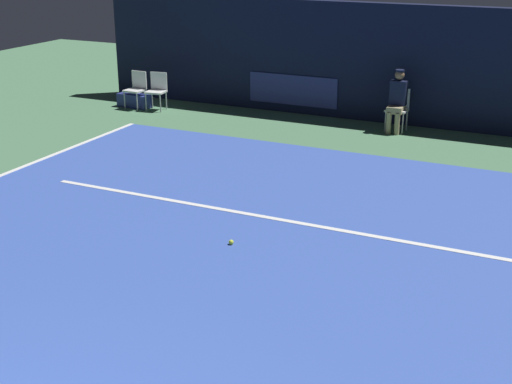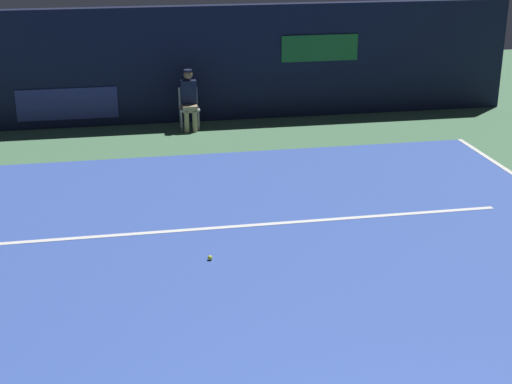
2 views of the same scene
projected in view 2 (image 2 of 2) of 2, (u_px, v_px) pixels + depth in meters
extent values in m
plane|color=#4C7A56|center=(257.00, 288.00, 9.91)|extent=(31.66, 31.66, 0.00)
cube|color=#3856B2|center=(257.00, 288.00, 9.91)|extent=(11.08, 11.65, 0.01)
cube|color=white|center=(232.00, 227.00, 11.78)|extent=(8.64, 0.10, 0.01)
cube|color=#141933|center=(186.00, 64.00, 17.29)|extent=(15.31, 0.30, 2.60)
cube|color=navy|center=(67.00, 104.00, 16.93)|extent=(2.20, 0.04, 0.70)
cube|color=#1E6B2D|center=(320.00, 48.00, 17.57)|extent=(1.80, 0.04, 0.60)
cube|color=white|center=(189.00, 109.00, 16.89)|extent=(0.44, 0.40, 0.04)
cube|color=white|center=(188.00, 96.00, 17.00)|extent=(0.42, 0.03, 0.42)
cylinder|color=#B2B2B7|center=(182.00, 121.00, 16.78)|extent=(0.03, 0.03, 0.46)
cylinder|color=#B2B2B7|center=(199.00, 120.00, 16.85)|extent=(0.03, 0.03, 0.46)
cylinder|color=#B2B2B7|center=(180.00, 117.00, 17.10)|extent=(0.03, 0.03, 0.46)
cylinder|color=#B2B2B7|center=(197.00, 116.00, 17.16)|extent=(0.03, 0.03, 0.46)
cube|color=tan|center=(190.00, 108.00, 16.81)|extent=(0.32, 0.40, 0.14)
cylinder|color=tan|center=(187.00, 122.00, 16.72)|extent=(0.11, 0.11, 0.46)
cylinder|color=tan|center=(195.00, 122.00, 16.75)|extent=(0.11, 0.11, 0.46)
cube|color=#141933|center=(188.00, 92.00, 16.80)|extent=(0.34, 0.22, 0.52)
sphere|color=#8C6647|center=(188.00, 75.00, 16.67)|extent=(0.20, 0.20, 0.20)
cylinder|color=#141933|center=(188.00, 71.00, 16.64)|extent=(0.19, 0.19, 0.04)
sphere|color=#CCE033|center=(210.00, 258.00, 10.67)|extent=(0.07, 0.07, 0.07)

